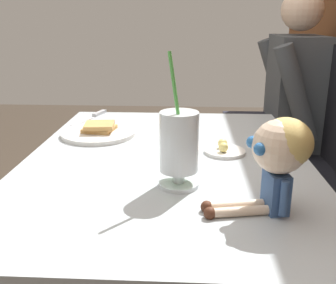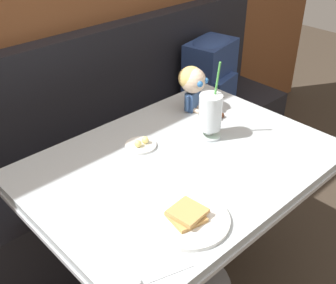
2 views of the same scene
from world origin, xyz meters
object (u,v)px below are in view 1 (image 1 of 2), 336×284
diner_patron (287,91)px  butter_knife (95,115)px  milkshake_glass (179,145)px  seated_doll (279,152)px  toast_plate (99,132)px  butter_saucer (224,150)px

diner_patron → butter_knife: bearing=-56.3°
milkshake_glass → seated_doll: bearing=60.6°
toast_plate → diner_patron: size_ratio=0.31×
butter_saucer → butter_knife: 0.64m
toast_plate → milkshake_glass: size_ratio=0.79×
milkshake_glass → butter_saucer: 0.29m
butter_knife → diner_patron: 1.08m
toast_plate → milkshake_glass: milkshake_glass is taller
milkshake_glass → butter_saucer: bearing=152.4°
butter_saucer → diner_patron: 1.10m
milkshake_glass → seated_doll: 0.23m
milkshake_glass → toast_plate: bearing=-145.2°
butter_saucer → diner_patron: bearing=157.9°
butter_saucer → diner_patron: diner_patron is taller
seated_doll → milkshake_glass: bearing=-119.4°
toast_plate → seated_doll: (0.52, 0.48, 0.12)m
toast_plate → butter_knife: bearing=-164.3°
diner_patron → butter_saucer: bearing=-22.1°
butter_knife → milkshake_glass: bearing=28.1°
toast_plate → seated_doll: 0.72m
butter_saucer → milkshake_glass: bearing=-27.6°
milkshake_glass → butter_knife: (-0.66, -0.35, -0.10)m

